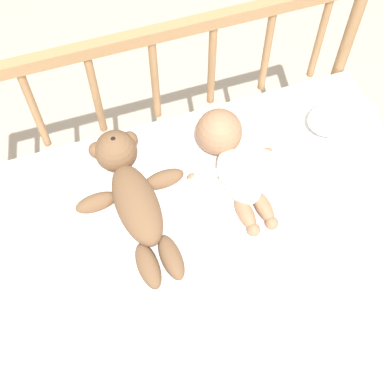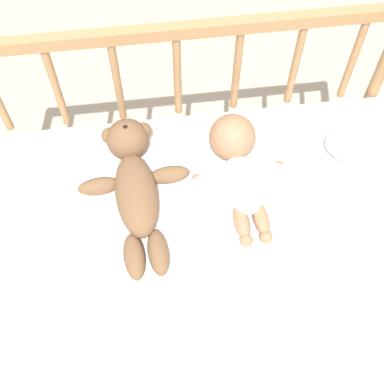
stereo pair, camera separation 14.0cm
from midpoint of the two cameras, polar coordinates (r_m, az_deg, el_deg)
ground_plane at (r=1.93m, az=-2.01°, el=-9.31°), size 12.00×12.00×0.00m
crib_mattress at (r=1.68m, az=-2.29°, el=-6.06°), size 1.24×0.61×0.54m
crib_rail at (r=1.56m, az=-6.40°, el=9.77°), size 1.24×0.04×0.87m
blanket at (r=1.45m, az=-3.79°, el=-1.12°), size 0.78×0.53×0.01m
teddy_bear at (r=1.43m, az=-9.24°, el=-0.13°), size 0.31×0.46×0.12m
baby at (r=1.47m, az=1.36°, el=3.58°), size 0.27×0.38×0.13m
small_pillow at (r=1.62m, az=13.46°, el=7.67°), size 0.22×0.14×0.06m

